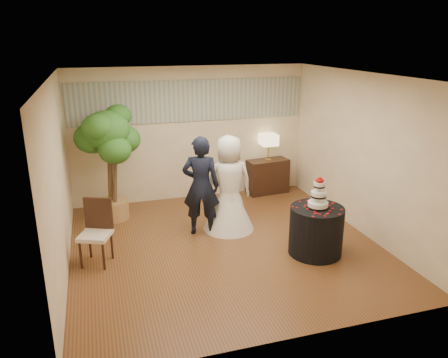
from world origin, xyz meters
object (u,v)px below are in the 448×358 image
object	(u,v)px
cake_table	(316,231)
wedding_cake	(319,192)
table_lamp	(268,147)
side_chair	(95,234)
groom	(201,186)
console	(267,176)
bride	(229,183)
ficus_tree	(110,164)

from	to	relation	value
cake_table	wedding_cake	world-z (taller)	wedding_cake
table_lamp	side_chair	world-z (taller)	table_lamp
groom	wedding_cake	distance (m)	2.04
console	bride	bearing A→B (deg)	-137.51
bride	table_lamp	size ratio (longest dim) A/B	3.01
cake_table	ficus_tree	size ratio (longest dim) A/B	0.39
groom	table_lamp	world-z (taller)	groom
groom	side_chair	bearing A→B (deg)	37.63
cake_table	bride	bearing A→B (deg)	128.58
wedding_cake	bride	bearing A→B (deg)	128.58
bride	console	xyz separation A→B (m)	(1.41, 1.60, -0.49)
cake_table	console	xyz separation A→B (m)	(0.36, 2.93, -0.02)
cake_table	table_lamp	distance (m)	3.02
cake_table	console	bearing A→B (deg)	83.06
ficus_tree	wedding_cake	bearing A→B (deg)	-38.20
ficus_tree	side_chair	xyz separation A→B (m)	(-0.35, -1.73, -0.60)
bride	cake_table	world-z (taller)	bride
console	side_chair	size ratio (longest dim) A/B	0.90
cake_table	console	distance (m)	2.95
wedding_cake	table_lamp	size ratio (longest dim) A/B	0.88
console	side_chair	world-z (taller)	side_chair
wedding_cake	ficus_tree	distance (m)	3.88
cake_table	console	size ratio (longest dim) A/B	0.94
ficus_tree	side_chair	bearing A→B (deg)	-101.35
groom	wedding_cake	world-z (taller)	groom
groom	table_lamp	xyz separation A→B (m)	(1.93, 1.65, 0.16)
bride	table_lamp	distance (m)	2.14
table_lamp	ficus_tree	world-z (taller)	ficus_tree
bride	cake_table	xyz separation A→B (m)	(1.05, -1.32, -0.48)
table_lamp	ficus_tree	distance (m)	3.44
wedding_cake	table_lamp	bearing A→B (deg)	83.06
console	ficus_tree	size ratio (longest dim) A/B	0.41
wedding_cake	groom	bearing A→B (deg)	140.92
side_chair	ficus_tree	bearing A→B (deg)	101.33
console	table_lamp	size ratio (longest dim) A/B	1.57
wedding_cake	side_chair	distance (m)	3.50
cake_table	wedding_cake	xyz separation A→B (m)	(0.00, 0.00, 0.65)
cake_table	side_chair	xyz separation A→B (m)	(-3.39, 0.67, 0.11)
console	groom	bearing A→B (deg)	-145.76
bride	wedding_cake	size ratio (longest dim) A/B	3.41
groom	console	distance (m)	2.59
groom	table_lamp	distance (m)	2.54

